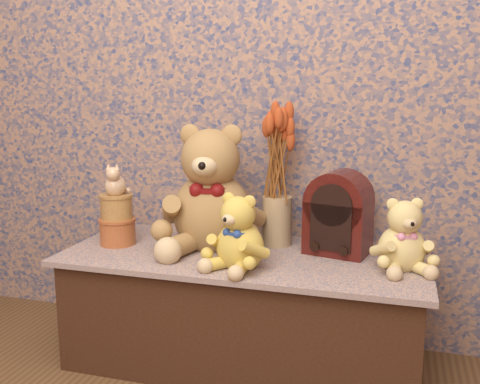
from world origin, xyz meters
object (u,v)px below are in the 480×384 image
object	(u,v)px
cathedral_radio	(339,212)
teddy_medium	(240,228)
teddy_large	(212,182)
biscuit_tin_lower	(118,232)
ceramic_vase	(277,221)
cat_figurine	(115,179)
teddy_small	(403,231)

from	to	relation	value
cathedral_radio	teddy_medium	bearing A→B (deg)	-126.71
teddy_large	biscuit_tin_lower	world-z (taller)	teddy_large
teddy_large	cathedral_radio	bearing A→B (deg)	0.60
teddy_large	ceramic_vase	distance (m)	0.30
cat_figurine	ceramic_vase	bearing A→B (deg)	0.69
ceramic_vase	biscuit_tin_lower	size ratio (longest dim) A/B	1.38
teddy_large	cat_figurine	xyz separation A→B (m)	(-0.37, -0.07, 0.01)
cathedral_radio	biscuit_tin_lower	world-z (taller)	cathedral_radio
cathedral_radio	ceramic_vase	size ratio (longest dim) A/B	1.62
teddy_small	cat_figurine	world-z (taller)	cat_figurine
teddy_large	teddy_small	xyz separation A→B (m)	(0.69, -0.06, -0.12)
teddy_medium	ceramic_vase	xyz separation A→B (m)	(0.06, 0.30, -0.04)
ceramic_vase	cathedral_radio	bearing A→B (deg)	-9.86
teddy_medium	cathedral_radio	bearing A→B (deg)	59.95
cathedral_radio	biscuit_tin_lower	bearing A→B (deg)	-158.70
teddy_small	cat_figurine	bearing A→B (deg)	160.58
teddy_medium	cat_figurine	world-z (taller)	cat_figurine
ceramic_vase	biscuit_tin_lower	xyz separation A→B (m)	(-0.60, -0.17, -0.05)
teddy_large	ceramic_vase	xyz separation A→B (m)	(0.23, 0.10, -0.16)
teddy_small	cathedral_radio	bearing A→B (deg)	132.25
teddy_large	cat_figurine	world-z (taller)	teddy_large
ceramic_vase	biscuit_tin_lower	world-z (taller)	ceramic_vase
ceramic_vase	teddy_large	bearing A→B (deg)	-156.51
teddy_medium	cat_figurine	bearing A→B (deg)	-174.40
teddy_small	cat_figurine	size ratio (longest dim) A/B	2.07
teddy_large	teddy_medium	distance (m)	0.29
cathedral_radio	teddy_small	bearing A→B (deg)	-15.26
ceramic_vase	cat_figurine	distance (m)	0.64
biscuit_tin_lower	teddy_large	bearing A→B (deg)	10.60
teddy_large	cat_figurine	distance (m)	0.37
teddy_large	cathedral_radio	xyz separation A→B (m)	(0.47, 0.06, -0.10)
teddy_medium	cat_figurine	xyz separation A→B (m)	(-0.54, 0.13, 0.12)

